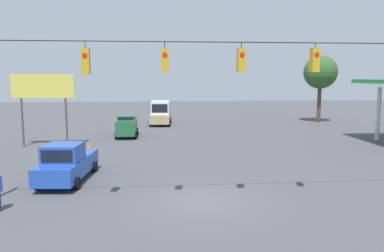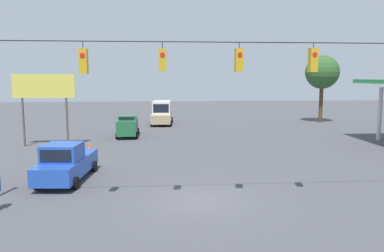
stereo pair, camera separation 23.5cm
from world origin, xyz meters
The scene contains 12 objects.
ground_plane centered at (0.00, 0.00, 0.00)m, with size 140.00×140.00×0.00m, color #47474C.
overhead_signal_span centered at (-0.01, 0.77, 4.95)m, with size 20.16×0.38×7.68m.
box_truck_tan_withflow_deep centered at (1.67, -28.24, 1.35)m, with size 2.73×6.19×2.73m.
pickup_truck_blue_parked_shoulder centered at (6.87, -3.91, 0.98)m, with size 2.54×5.57×2.12m.
sedan_green_withflow_far centered at (4.90, -18.95, 1.05)m, with size 2.00×4.37×2.02m.
traffic_cone_nearest centered at (7.12, -3.92, 0.35)m, with size 0.32×0.32×0.70m, color orange.
traffic_cone_second centered at (6.99, -5.72, 0.35)m, with size 0.32×0.32×0.70m, color orange.
traffic_cone_third centered at (6.93, -8.04, 0.35)m, with size 0.32×0.32×0.70m, color orange.
traffic_cone_fourth centered at (6.95, -9.77, 0.35)m, with size 0.32×0.32×0.70m, color orange.
traffic_cone_fifth centered at (7.17, -12.16, 0.35)m, with size 0.32×0.32×0.70m, color orange.
roadside_billboard centered at (11.10, -14.56, 4.45)m, with size 4.93×0.16×5.84m.
tree_horizon_left centered at (-17.99, -28.39, 6.13)m, with size 4.09×4.09×8.24m.
Camera 1 is at (1.87, 16.43, 5.63)m, focal length 35.00 mm.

